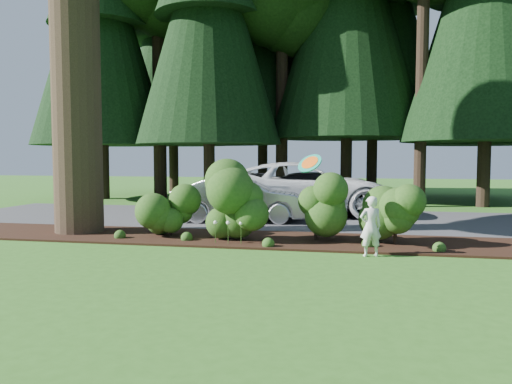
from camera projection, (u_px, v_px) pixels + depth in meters
ground at (210, 270)px, 8.88m from camera, size 80.00×80.00×0.00m
mulch_bed at (249, 239)px, 12.06m from camera, size 16.00×2.50×0.05m
driveway at (277, 218)px, 16.21m from camera, size 22.00×6.00×0.03m
shrub_row at (280, 208)px, 11.74m from camera, size 6.53×1.60×1.61m
lily_cluster at (228, 224)px, 11.25m from camera, size 0.69×0.09×0.57m
tree_wall at (312, 2)px, 24.17m from camera, size 25.66×12.15×17.09m
car_silver_wagon at (242, 199)px, 15.28m from camera, size 4.27×1.91×1.36m
car_white_suv at (304, 189)px, 16.94m from camera, size 6.88×3.97×1.80m
car_dark_suv at (325, 194)px, 16.94m from camera, size 5.06×2.15×1.46m
child at (371, 226)px, 10.03m from camera, size 0.51×0.41×1.22m
frisbee at (310, 163)px, 10.34m from camera, size 0.62×0.44×0.52m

